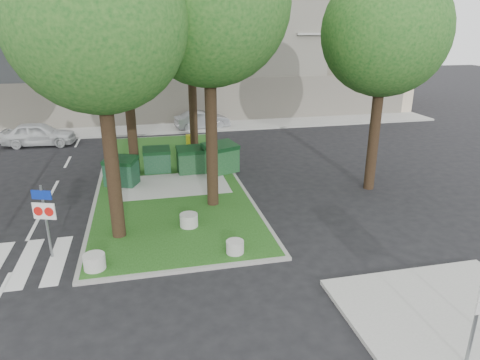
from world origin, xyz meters
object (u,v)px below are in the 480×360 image
object	(u,v)px
dumpster_b	(157,160)
bollard_mid	(189,220)
tree_median_mid	(124,20)
car_silver	(202,120)
dumpster_c	(192,160)
litter_bin	(189,140)
tree_street_right	(388,19)
bollard_right	(235,247)
dumpster_d	(221,158)
dumpster_a	(121,171)
car_white	(39,134)
bollard_left	(94,262)
traffic_sign_pole	(45,212)
tree_median_near_left	(98,3)

from	to	relation	value
dumpster_b	bollard_mid	bearing A→B (deg)	-82.25
tree_median_mid	dumpster_b	distance (m)	6.36
car_silver	dumpster_c	bearing A→B (deg)	161.12
dumpster_c	car_silver	distance (m)	9.77
car_silver	litter_bin	bearing A→B (deg)	155.36
tree_median_mid	litter_bin	distance (m)	8.35
tree_street_right	bollard_mid	world-z (taller)	tree_street_right
car_silver	dumpster_b	bearing A→B (deg)	151.30
litter_bin	bollard_right	bearing A→B (deg)	-90.12
dumpster_d	bollard_right	xyz separation A→B (m)	(-0.97, -7.78, -0.50)
dumpster_a	bollard_right	xyz separation A→B (m)	(3.59, -7.04, -0.41)
dumpster_b	car_white	xyz separation A→B (m)	(-6.62, 6.86, 0.00)
bollard_left	traffic_sign_pole	bearing A→B (deg)	139.00
dumpster_a	litter_bin	distance (m)	6.83
bollard_right	traffic_sign_pole	xyz separation A→B (m)	(-5.52, 1.19, 1.19)
traffic_sign_pole	car_white	xyz separation A→B (m)	(-3.09, 14.19, -0.81)
tree_median_near_left	dumpster_a	bearing A→B (deg)	91.64
dumpster_b	litter_bin	xyz separation A→B (m)	(2.01, 4.31, -0.24)
tree_street_right	bollard_mid	size ratio (longest dim) A/B	16.03
dumpster_b	traffic_sign_pole	xyz separation A→B (m)	(-3.53, -7.32, 0.82)
tree_median_near_left	dumpster_a	world-z (taller)	tree_median_near_left
traffic_sign_pole	dumpster_d	bearing A→B (deg)	65.39
tree_median_mid	car_silver	size ratio (longest dim) A/B	2.66
tree_median_near_left	car_white	size ratio (longest dim) A/B	2.58
dumpster_a	dumpster_c	distance (m)	3.35
litter_bin	tree_median_near_left	bearing A→B (deg)	-107.84
dumpster_a	dumpster_b	bearing A→B (deg)	65.52
tree_street_right	dumpster_d	size ratio (longest dim) A/B	5.44
tree_median_mid	tree_median_near_left	bearing A→B (deg)	-94.40
dumpster_d	car_white	bearing A→B (deg)	119.60
dumpster_d	traffic_sign_pole	world-z (taller)	traffic_sign_pole
tree_street_right	bollard_right	world-z (taller)	tree_street_right
tree_median_near_left	dumpster_c	distance (m)	9.42
tree_street_right	car_silver	size ratio (longest dim) A/B	2.68
car_silver	car_white	bearing A→B (deg)	94.66
dumpster_c	bollard_left	world-z (taller)	dumpster_c
tree_median_near_left	dumpster_c	xyz separation A→B (m)	(3.06, 5.99, -6.59)
car_silver	dumpster_a	bearing A→B (deg)	146.55
bollard_right	car_white	world-z (taller)	car_white
dumpster_c	dumpster_d	bearing A→B (deg)	-13.33
dumpster_b	tree_street_right	bearing A→B (deg)	-23.25
tree_median_mid	dumpster_c	size ratio (longest dim) A/B	7.16
litter_bin	dumpster_c	bearing A→B (deg)	-94.92
tree_median_mid	bollard_right	world-z (taller)	tree_median_mid
tree_median_mid	dumpster_c	xyz separation A→B (m)	(2.56, -0.51, -6.25)
litter_bin	car_white	xyz separation A→B (m)	(-8.63, 2.56, 0.24)
tree_street_right	dumpster_d	bearing A→B (deg)	152.05
tree_street_right	bollard_left	size ratio (longest dim) A/B	16.19
dumpster_c	dumpster_a	bearing A→B (deg)	-164.90
tree_median_mid	bollard_mid	size ratio (longest dim) A/B	15.91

